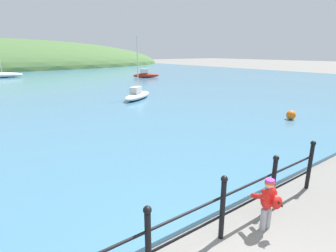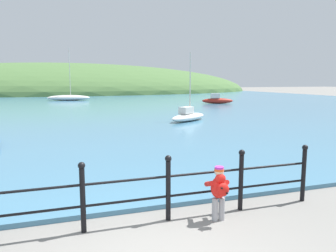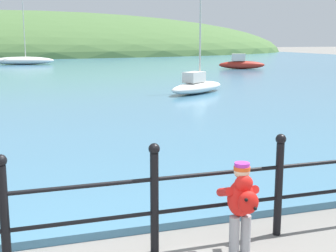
% 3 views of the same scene
% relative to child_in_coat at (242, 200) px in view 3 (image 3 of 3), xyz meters
% --- Properties ---
extents(water, '(80.00, 60.00, 0.10)m').
position_rel_child_in_coat_xyz_m(water, '(-1.50, 30.82, -0.56)').
color(water, teal).
rests_on(water, ground).
extents(far_hillside, '(83.89, 46.14, 12.23)m').
position_rel_child_in_coat_xyz_m(far_hillside, '(-1.50, 68.93, -0.61)').
color(far_hillside, '#476B38').
rests_on(far_hillside, ground).
extents(iron_railing, '(7.61, 0.12, 1.21)m').
position_rel_child_in_coat_xyz_m(iron_railing, '(-1.61, 0.32, 0.04)').
color(iron_railing, black).
rests_on(iron_railing, ground).
extents(child_in_coat, '(0.40, 0.55, 1.00)m').
position_rel_child_in_coat_xyz_m(child_in_coat, '(0.00, 0.00, 0.00)').
color(child_in_coat, '#99999E').
rests_on(child_in_coat, ground).
extents(boat_far_left, '(3.32, 1.84, 1.07)m').
position_rel_child_in_coat_xyz_m(boat_far_left, '(13.21, 25.79, -0.16)').
color(boat_far_left, maroon).
rests_on(boat_far_left, water).
extents(boat_twin_mast, '(3.23, 2.70, 4.07)m').
position_rel_child_in_coat_xyz_m(boat_twin_mast, '(4.74, 13.08, -0.21)').
color(boat_twin_mast, silver).
rests_on(boat_twin_mast, water).
extents(boat_nearest_quay, '(5.21, 2.23, 6.20)m').
position_rel_child_in_coat_xyz_m(boat_nearest_quay, '(-1.37, 36.36, -0.16)').
color(boat_nearest_quay, silver).
rests_on(boat_nearest_quay, water).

